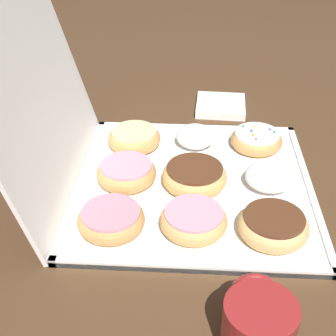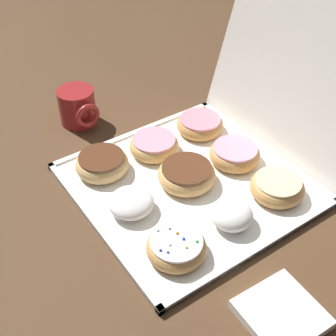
{
  "view_description": "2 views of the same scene",
  "coord_description": "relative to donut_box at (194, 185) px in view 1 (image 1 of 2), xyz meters",
  "views": [
    {
      "loc": [
        -0.72,
        0.01,
        0.53
      ],
      "look_at": [
        -0.02,
        0.05,
        0.06
      ],
      "focal_mm": 49.86,
      "sensor_mm": 36.0,
      "label": 1
    },
    {
      "loc": [
        0.55,
        -0.43,
        0.65
      ],
      "look_at": [
        -0.03,
        -0.03,
        0.04
      ],
      "focal_mm": 48.02,
      "sensor_mm": 36.0,
      "label": 2
    }
  ],
  "objects": [
    {
      "name": "powdered_filled_donut_5",
      "position": [
        0.14,
        0.0,
        0.03
      ],
      "size": [
        0.08,
        0.08,
        0.05
      ],
      "color": "white",
      "rests_on": "donut_box"
    },
    {
      "name": "sprinkle_donut_2",
      "position": [
        0.14,
        -0.13,
        0.02
      ],
      "size": [
        0.11,
        0.11,
        0.04
      ],
      "color": "tan",
      "rests_on": "donut_box"
    },
    {
      "name": "napkin_stack",
      "position": [
        0.33,
        -0.06,
        0.0
      ],
      "size": [
        0.13,
        0.13,
        0.02
      ],
      "primitive_type": "cube",
      "rotation": [
        0.0,
        0.0,
        -0.05
      ],
      "color": "white",
      "rests_on": "ground"
    },
    {
      "name": "glazed_ring_donut_8",
      "position": [
        0.13,
        0.13,
        0.02
      ],
      "size": [
        0.11,
        0.11,
        0.04
      ],
      "color": "tan",
      "rests_on": "donut_box"
    },
    {
      "name": "chocolate_frosted_donut_4",
      "position": [
        -0.01,
        0.0,
        0.03
      ],
      "size": [
        0.12,
        0.12,
        0.04
      ],
      "color": "tan",
      "rests_on": "donut_box"
    },
    {
      "name": "pink_frosted_donut_6",
      "position": [
        -0.14,
        0.14,
        0.02
      ],
      "size": [
        0.11,
        0.11,
        0.04
      ],
      "color": "tan",
      "rests_on": "donut_box"
    },
    {
      "name": "ground_plane",
      "position": [
        0.0,
        0.0,
        -0.01
      ],
      "size": [
        3.0,
        3.0,
        0.0
      ],
      "primitive_type": "plane",
      "color": "#4C331E"
    },
    {
      "name": "pink_frosted_donut_3",
      "position": [
        -0.13,
        0.0,
        0.02
      ],
      "size": [
        0.11,
        0.11,
        0.04
      ],
      "color": "tan",
      "rests_on": "donut_box"
    },
    {
      "name": "coffee_mug",
      "position": [
        -0.35,
        -0.08,
        0.04
      ],
      "size": [
        0.11,
        0.09,
        0.09
      ],
      "color": "maroon",
      "rests_on": "ground"
    },
    {
      "name": "powdered_filled_donut_1",
      "position": [
        -0.0,
        -0.14,
        0.03
      ],
      "size": [
        0.09,
        0.09,
        0.04
      ],
      "color": "white",
      "rests_on": "donut_box"
    },
    {
      "name": "box_lid_open",
      "position": [
        0.0,
        0.28,
        0.21
      ],
      "size": [
        0.44,
        0.12,
        0.42
      ],
      "primitive_type": "cube",
      "rotation": [
        1.31,
        0.0,
        0.0
      ],
      "color": "white",
      "rests_on": "ground"
    },
    {
      "name": "donut_box",
      "position": [
        0.0,
        0.0,
        0.0
      ],
      "size": [
        0.44,
        0.44,
        0.01
      ],
      "color": "white",
      "rests_on": "ground"
    },
    {
      "name": "pink_frosted_donut_7",
      "position": [
        -0.0,
        0.13,
        0.02
      ],
      "size": [
        0.11,
        0.11,
        0.04
      ],
      "color": "tan",
      "rests_on": "donut_box"
    },
    {
      "name": "chocolate_frosted_donut_0",
      "position": [
        -0.14,
        -0.13,
        0.03
      ],
      "size": [
        0.12,
        0.12,
        0.04
      ],
      "color": "#E5B770",
      "rests_on": "donut_box"
    }
  ]
}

